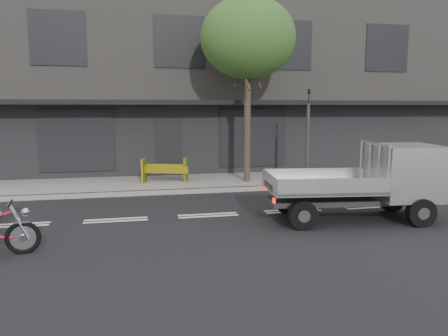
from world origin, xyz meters
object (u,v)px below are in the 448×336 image
(street_tree, at_px, (248,39))
(construction_barrier, at_px, (166,170))
(traffic_light_pole, at_px, (308,142))
(flatbed_ute, at_px, (390,175))

(street_tree, height_order, construction_barrier, street_tree)
(traffic_light_pole, distance_m, flatbed_ute, 4.71)
(construction_barrier, bearing_deg, street_tree, -4.27)
(flatbed_ute, bearing_deg, traffic_light_pole, 100.58)
(traffic_light_pole, bearing_deg, construction_barrier, 167.84)
(flatbed_ute, bearing_deg, street_tree, 119.50)
(flatbed_ute, distance_m, construction_barrier, 7.82)
(flatbed_ute, bearing_deg, construction_barrier, 139.43)
(street_tree, distance_m, traffic_light_pole, 4.23)
(street_tree, relative_size, construction_barrier, 4.13)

